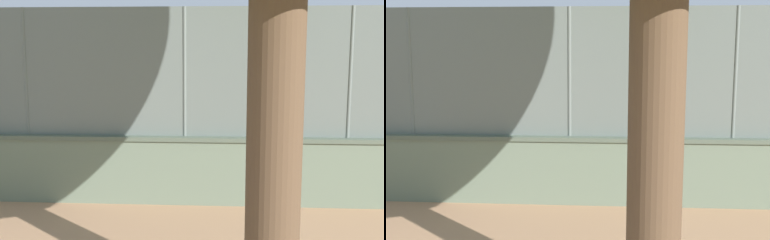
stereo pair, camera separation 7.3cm
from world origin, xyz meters
TOP-DOWN VIEW (x-y plane):
  - ground_plane at (0.00, 0.00)m, footprint 260.00×260.00m
  - perimeter_wall at (2.08, 9.30)m, footprint 33.99×0.83m
  - fence_panel_on_wall at (2.08, 9.30)m, footprint 33.38×0.44m
  - player_at_service_line at (5.94, 4.45)m, footprint 1.02×0.73m

SIDE VIEW (x-z plane):
  - ground_plane at x=0.00m, z-range 0.00..0.00m
  - perimeter_wall at x=2.08m, z-range 0.01..1.31m
  - player_at_service_line at x=5.94m, z-range 0.13..1.66m
  - fence_panel_on_wall at x=2.08m, z-range 1.30..3.70m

